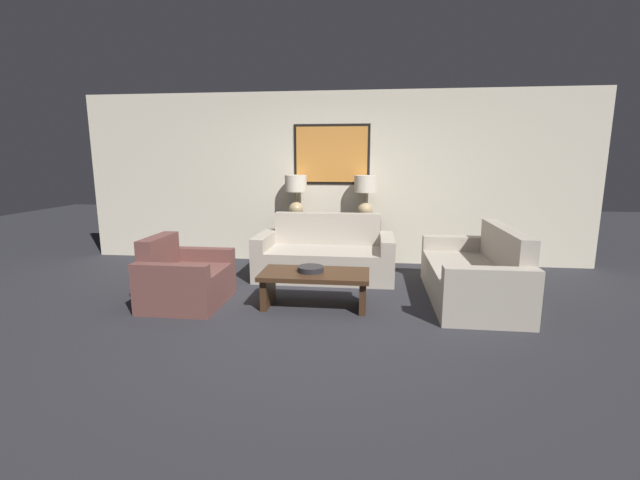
# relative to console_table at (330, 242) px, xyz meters

# --- Properties ---
(ground_plane) EXTENTS (20.00, 20.00, 0.00)m
(ground_plane) POSITION_rel_console_table_xyz_m (0.00, -2.29, -0.36)
(ground_plane) COLOR #28282D
(back_wall) EXTENTS (8.00, 0.12, 2.65)m
(back_wall) POSITION_rel_console_table_xyz_m (0.00, 0.26, 0.97)
(back_wall) COLOR beige
(back_wall) RESTS_ON ground_plane
(console_table) EXTENTS (1.55, 0.36, 0.73)m
(console_table) POSITION_rel_console_table_xyz_m (0.00, 0.00, 0.00)
(console_table) COLOR black
(console_table) RESTS_ON ground_plane
(table_lamp_left) EXTENTS (0.33, 0.33, 0.66)m
(table_lamp_left) POSITION_rel_console_table_xyz_m (-0.53, 0.00, 0.77)
(table_lamp_left) COLOR tan
(table_lamp_left) RESTS_ON console_table
(table_lamp_right) EXTENTS (0.33, 0.33, 0.66)m
(table_lamp_right) POSITION_rel_console_table_xyz_m (0.53, 0.00, 0.77)
(table_lamp_right) COLOR tan
(table_lamp_right) RESTS_ON console_table
(couch_by_back_wall) EXTENTS (1.88, 0.92, 0.86)m
(couch_by_back_wall) POSITION_rel_console_table_xyz_m (0.00, -0.70, -0.08)
(couch_by_back_wall) COLOR #ADA393
(couch_by_back_wall) RESTS_ON ground_plane
(couch_by_side) EXTENTS (0.92, 1.88, 0.86)m
(couch_by_side) POSITION_rel_console_table_xyz_m (1.85, -1.48, -0.08)
(couch_by_side) COLOR #ADA393
(couch_by_side) RESTS_ON ground_plane
(coffee_table) EXTENTS (1.20, 0.60, 0.40)m
(coffee_table) POSITION_rel_console_table_xyz_m (0.02, -1.95, -0.07)
(coffee_table) COLOR #3D2616
(coffee_table) RESTS_ON ground_plane
(decorative_bowl) EXTENTS (0.29, 0.29, 0.06)m
(decorative_bowl) POSITION_rel_console_table_xyz_m (-0.03, -1.93, 0.07)
(decorative_bowl) COLOR #232328
(decorative_bowl) RESTS_ON coffee_table
(armchair_near_back_wall) EXTENTS (0.83, 0.96, 0.78)m
(armchair_near_back_wall) POSITION_rel_console_table_xyz_m (-1.48, -2.01, -0.09)
(armchair_near_back_wall) COLOR brown
(armchair_near_back_wall) RESTS_ON ground_plane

